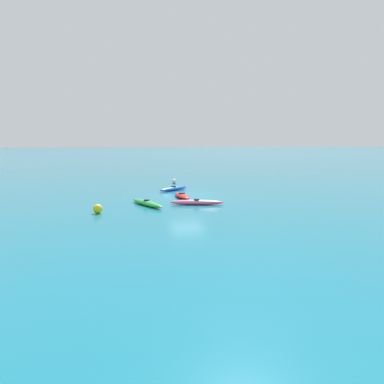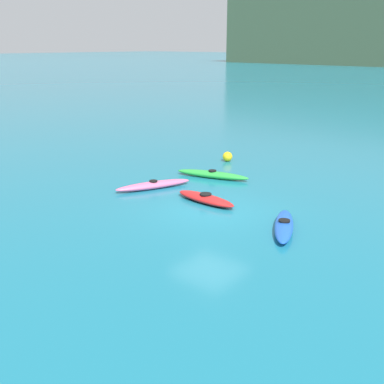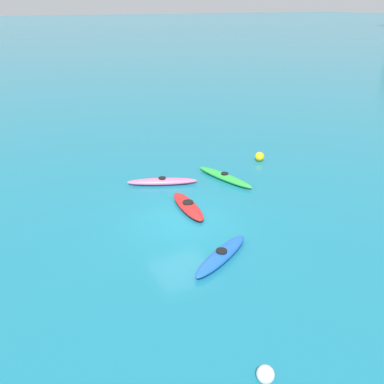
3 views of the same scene
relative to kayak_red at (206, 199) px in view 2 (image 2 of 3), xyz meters
The scene contains 6 objects.
ground_plane 1.02m from the kayak_red, 41.51° to the right, with size 600.00×600.00×0.00m, color #19728C.
kayak_red is the anchor object (origin of this frame).
kayak_green 3.65m from the kayak_red, 123.20° to the left, with size 3.57×1.50×0.37m.
kayak_pink 2.89m from the kayak_red, behind, with size 1.87×3.36×0.37m.
kayak_blue 3.88m from the kayak_red, ahead, with size 1.97×3.01×0.37m.
buoy_yellow 7.04m from the kayak_red, 118.64° to the left, with size 0.52×0.52×0.52m, color yellow.
Camera 2 is at (10.22, -13.37, 5.98)m, focal length 44.54 mm.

